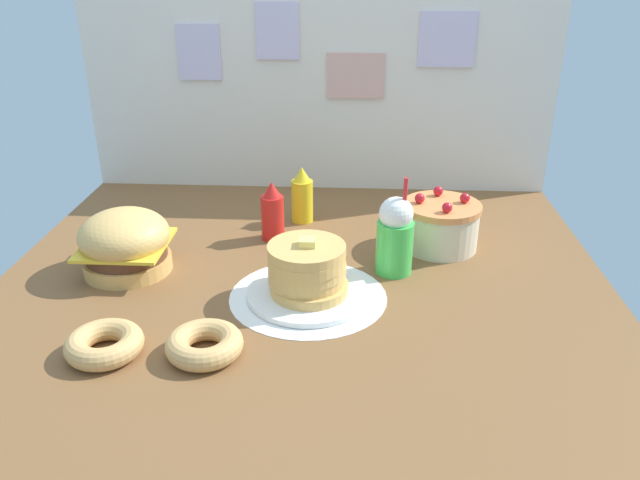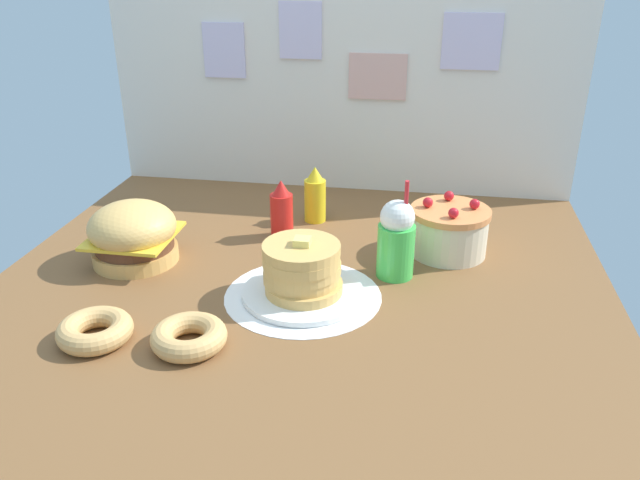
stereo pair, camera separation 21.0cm
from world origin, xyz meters
TOP-DOWN VIEW (x-y plane):
  - ground_plane at (0.00, 0.00)m, footprint 2.05×1.94m
  - back_wall at (0.00, 0.96)m, footprint 2.05×0.04m
  - doily_mat at (0.03, -0.06)m, footprint 0.50×0.50m
  - burger at (-0.61, 0.08)m, footprint 0.30×0.30m
  - pancake_stack at (0.03, -0.06)m, footprint 0.39×0.39m
  - layer_cake at (0.49, 0.34)m, footprint 0.29×0.29m
  - ketchup_bottle at (-0.14, 0.37)m, footprint 0.09×0.09m
  - mustard_bottle at (-0.04, 0.55)m, footprint 0.09×0.09m
  - cream_soda_cup at (0.31, 0.13)m, footprint 0.13×0.13m
  - donut_pink_glaze at (-0.50, -0.41)m, footprint 0.21×0.21m
  - donut_chocolate at (-0.23, -0.39)m, footprint 0.21×0.21m

SIDE VIEW (x-z plane):
  - ground_plane at x=0.00m, z-range -0.02..0.00m
  - doily_mat at x=0.03m, z-range 0.00..0.00m
  - donut_pink_glaze at x=-0.50m, z-range 0.00..0.07m
  - donut_chocolate at x=-0.23m, z-range 0.00..0.07m
  - pancake_stack at x=0.03m, z-range -0.02..0.18m
  - layer_cake at x=0.49m, z-range -0.02..0.19m
  - burger at x=-0.61m, z-range -0.01..0.21m
  - ketchup_bottle at x=-0.14m, z-range -0.01..0.22m
  - mustard_bottle at x=-0.04m, z-range -0.01..0.22m
  - cream_soda_cup at x=0.31m, z-range -0.04..0.31m
  - back_wall at x=0.00m, z-range 0.01..0.95m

